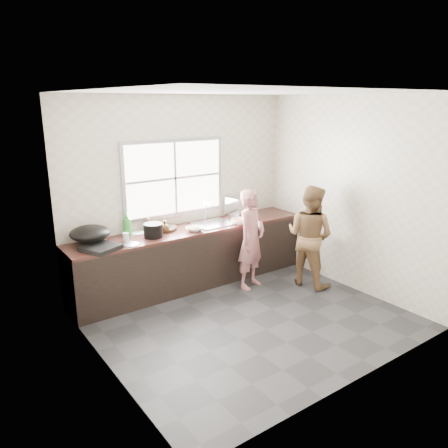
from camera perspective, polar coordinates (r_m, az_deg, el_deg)
floor at (r=5.58m, az=3.11°, el=-12.16°), size 3.60×3.20×0.01m
ceiling at (r=4.93m, az=3.60°, el=16.91°), size 3.60×3.20×0.01m
wall_back at (r=6.38m, az=-5.74°, el=4.35°), size 3.60×0.01×2.70m
wall_left at (r=4.23m, az=-16.10°, el=-2.11°), size 0.01×3.20×2.70m
wall_right at (r=6.35m, az=16.18°, el=3.74°), size 0.01×3.20×2.70m
wall_front at (r=4.02m, az=17.84°, el=-3.22°), size 3.60×0.01×2.70m
cabinet at (r=6.38m, az=-4.09°, el=-4.41°), size 3.60×0.62×0.82m
countertop at (r=6.24m, az=-4.16°, el=-0.70°), size 3.60×0.64×0.04m
sink at (r=6.41m, az=-1.50°, el=0.03°), size 0.55×0.45×0.02m
faucet at (r=6.54m, az=-2.49°, el=1.64°), size 0.02×0.02×0.30m
window_frame at (r=6.28m, az=-6.51°, el=6.01°), size 1.60×0.05×1.10m
window_glazing at (r=6.26m, az=-6.40°, el=5.98°), size 1.50×0.01×1.00m
woman at (r=6.21m, az=3.57°, el=-2.42°), size 0.57×0.47×1.34m
person_side at (r=6.39m, az=11.13°, el=-1.52°), size 0.72×0.84×1.47m
cutting_board at (r=6.19m, az=-8.03°, el=-0.58°), size 0.48×0.48×0.04m
cleaver at (r=6.09m, az=-7.06°, el=-0.58°), size 0.20×0.14×0.01m
bowl_mince at (r=6.08m, az=-3.85°, el=-0.65°), size 0.31×0.31×0.06m
bowl_crabs at (r=6.43m, az=2.00°, el=0.30°), size 0.25×0.25×0.06m
bowl_held at (r=6.42m, az=1.88°, el=0.26°), size 0.19×0.19×0.06m
black_pot at (r=5.86m, az=-9.22°, el=-0.82°), size 0.29×0.29×0.18m
plate_food at (r=6.07m, az=-11.19°, el=-1.15°), size 0.25×0.25×0.02m
bottle_green at (r=6.01m, az=-12.53°, el=0.03°), size 0.16×0.16×0.31m
bottle_brown_tall at (r=6.15m, az=-9.88°, el=-0.14°), size 0.10×0.10×0.17m
bottle_brown_short at (r=6.03m, az=-7.75°, el=-0.40°), size 0.15×0.15×0.16m
glass_jar at (r=5.77m, az=-12.69°, el=-1.67°), size 0.10×0.10×0.11m
burner at (r=5.50m, az=-15.80°, el=-3.01°), size 0.51×0.51×0.06m
wok at (r=5.70m, az=-17.12°, el=-1.16°), size 0.59×0.59×0.19m
dish_rack at (r=6.82m, az=2.22°, el=2.30°), size 0.47×0.37×0.32m
pot_lid_left at (r=5.63m, az=-12.13°, el=-2.58°), size 0.26×0.26×0.01m
pot_lid_right at (r=6.07m, az=-11.96°, el=-1.23°), size 0.36×0.36×0.01m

